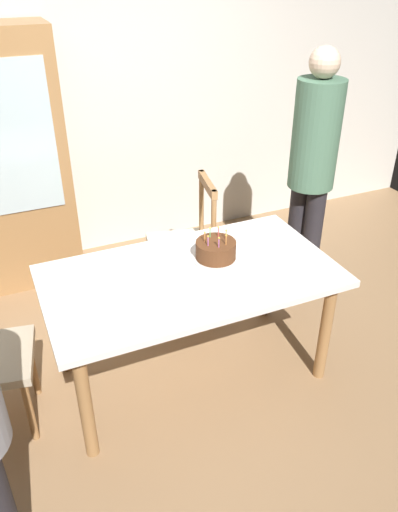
# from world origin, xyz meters

# --- Properties ---
(ground) EXTENTS (6.40, 6.40, 0.00)m
(ground) POSITION_xyz_m (0.00, 0.00, 0.00)
(ground) COLOR #93704C
(back_wall) EXTENTS (6.40, 0.10, 2.60)m
(back_wall) POSITION_xyz_m (0.00, 1.85, 1.30)
(back_wall) COLOR beige
(back_wall) RESTS_ON ground
(dining_table) EXTENTS (1.64, 0.89, 0.74)m
(dining_table) POSITION_xyz_m (0.00, 0.00, 0.65)
(dining_table) COLOR white
(dining_table) RESTS_ON ground
(birthday_cake) EXTENTS (0.28, 0.28, 0.18)m
(birthday_cake) POSITION_xyz_m (0.19, 0.08, 0.80)
(birthday_cake) COLOR silver
(birthday_cake) RESTS_ON dining_table
(plate_near_celebrant) EXTENTS (0.22, 0.22, 0.01)m
(plate_near_celebrant) POSITION_xyz_m (-0.45, -0.20, 0.75)
(plate_near_celebrant) COLOR silver
(plate_near_celebrant) RESTS_ON dining_table
(plate_far_side) EXTENTS (0.22, 0.22, 0.01)m
(plate_far_side) POSITION_xyz_m (-0.08, 0.20, 0.75)
(plate_far_side) COLOR silver
(plate_far_side) RESTS_ON dining_table
(fork_near_celebrant) EXTENTS (0.18, 0.02, 0.01)m
(fork_near_celebrant) POSITION_xyz_m (-0.61, -0.21, 0.74)
(fork_near_celebrant) COLOR silver
(fork_near_celebrant) RESTS_ON dining_table
(fork_far_side) EXTENTS (0.18, 0.05, 0.01)m
(fork_far_side) POSITION_xyz_m (-0.24, 0.19, 0.74)
(fork_far_side) COLOR silver
(fork_far_side) RESTS_ON dining_table
(fork_near_guest) EXTENTS (0.18, 0.05, 0.01)m
(fork_near_guest) POSITION_xyz_m (0.33, -0.18, 0.74)
(fork_near_guest) COLOR silver
(fork_near_guest) RESTS_ON dining_table
(chair_spindle_back) EXTENTS (0.51, 0.51, 0.95)m
(chair_spindle_back) POSITION_xyz_m (0.27, 0.76, 0.46)
(chair_spindle_back) COLOR beige
(chair_spindle_back) RESTS_ON ground
(person_guest) EXTENTS (0.32, 0.32, 1.80)m
(person_guest) POSITION_xyz_m (1.13, 0.52, 1.03)
(person_guest) COLOR #262328
(person_guest) RESTS_ON ground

